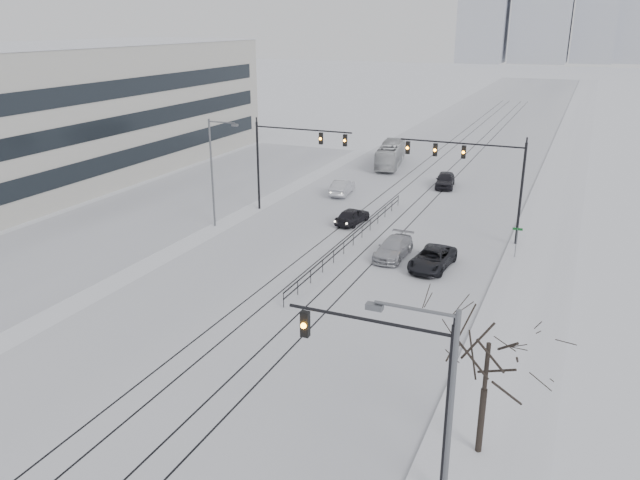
# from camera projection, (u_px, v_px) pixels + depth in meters

# --- Properties ---
(road) EXTENTS (22.00, 260.00, 0.02)m
(road) POSITION_uv_depth(u_px,v_px,m) (442.00, 167.00, 74.09)
(road) COLOR silver
(road) RESTS_ON ground
(sidewalk_east) EXTENTS (5.00, 260.00, 0.16)m
(sidewalk_east) POSITION_uv_depth(u_px,v_px,m) (562.00, 177.00, 69.01)
(sidewalk_east) COLOR silver
(sidewalk_east) RESTS_ON ground
(curb) EXTENTS (0.10, 260.00, 0.12)m
(curb) POSITION_uv_depth(u_px,v_px,m) (539.00, 175.00, 69.93)
(curb) COLOR gray
(curb) RESTS_ON ground
(parking_strip) EXTENTS (14.00, 60.00, 0.03)m
(parking_strip) POSITION_uv_depth(u_px,v_px,m) (177.00, 201.00, 59.94)
(parking_strip) COLOR silver
(parking_strip) RESTS_ON ground
(tram_rails) EXTENTS (5.30, 180.00, 0.01)m
(tram_rails) POSITION_uv_depth(u_px,v_px,m) (392.00, 211.00, 56.77)
(tram_rails) COLOR black
(tram_rails) RESTS_ON ground
(office_building) EXTENTS (20.20, 62.20, 14.11)m
(office_building) POSITION_uv_depth(u_px,v_px,m) (27.00, 117.00, 64.33)
(office_building) COLOR beige
(office_building) RESTS_ON ground
(traffic_mast_near) EXTENTS (6.10, 0.37, 7.00)m
(traffic_mast_near) POSITION_uv_depth(u_px,v_px,m) (404.00, 379.00, 21.79)
(traffic_mast_near) COLOR black
(traffic_mast_near) RESTS_ON ground
(traffic_mast_ne) EXTENTS (9.60, 0.37, 8.00)m
(traffic_mast_ne) POSITION_uv_depth(u_px,v_px,m) (478.00, 169.00, 47.48)
(traffic_mast_ne) COLOR black
(traffic_mast_ne) RESTS_ON ground
(traffic_mast_nw) EXTENTS (9.10, 0.37, 8.00)m
(traffic_mast_nw) POSITION_uv_depth(u_px,v_px,m) (287.00, 152.00, 54.65)
(traffic_mast_nw) COLOR black
(traffic_mast_nw) RESTS_ON ground
(street_light_east) EXTENTS (2.73, 0.25, 9.00)m
(street_light_east) POSITION_uv_depth(u_px,v_px,m) (439.00, 425.00, 18.26)
(street_light_east) COLOR #595B60
(street_light_east) RESTS_ON ground
(street_light_west) EXTENTS (2.73, 0.25, 9.00)m
(street_light_west) POSITION_uv_depth(u_px,v_px,m) (215.00, 166.00, 50.96)
(street_light_west) COLOR #595B60
(street_light_west) RESTS_ON ground
(bare_tree) EXTENTS (4.40, 4.40, 6.10)m
(bare_tree) POSITION_uv_depth(u_px,v_px,m) (488.00, 355.00, 23.51)
(bare_tree) COLOR black
(bare_tree) RESTS_ON ground
(median_fence) EXTENTS (0.06, 24.00, 1.00)m
(median_fence) POSITION_uv_depth(u_px,v_px,m) (353.00, 239.00, 47.95)
(median_fence) COLOR black
(median_fence) RESTS_ON ground
(street_sign) EXTENTS (0.70, 0.06, 2.40)m
(street_sign) POSITION_uv_depth(u_px,v_px,m) (517.00, 238.00, 44.90)
(street_sign) COLOR #595B60
(street_sign) RESTS_ON ground
(sedan_sb_inner) EXTENTS (2.13, 4.26, 1.40)m
(sedan_sb_inner) POSITION_uv_depth(u_px,v_px,m) (352.00, 216.00, 53.08)
(sedan_sb_inner) COLOR black
(sedan_sb_inner) RESTS_ON ground
(sedan_sb_outer) EXTENTS (1.99, 4.58, 1.47)m
(sedan_sb_outer) POSITION_uv_depth(u_px,v_px,m) (342.00, 188.00, 61.99)
(sedan_sb_outer) COLOR #B2B3BA
(sedan_sb_outer) RESTS_ON ground
(sedan_nb_front) EXTENTS (2.75, 5.24, 1.41)m
(sedan_nb_front) POSITION_uv_depth(u_px,v_px,m) (432.00, 259.00, 43.52)
(sedan_nb_front) COLOR black
(sedan_nb_front) RESTS_ON ground
(sedan_nb_right) EXTENTS (2.08, 4.89, 1.41)m
(sedan_nb_right) POSITION_uv_depth(u_px,v_px,m) (393.00, 248.00, 45.53)
(sedan_nb_right) COLOR #AAABB2
(sedan_nb_right) RESTS_ON ground
(sedan_nb_far) EXTENTS (2.49, 4.80, 1.56)m
(sedan_nb_far) POSITION_uv_depth(u_px,v_px,m) (445.00, 180.00, 64.74)
(sedan_nb_far) COLOR black
(sedan_nb_far) RESTS_ON ground
(box_truck) EXTENTS (3.94, 10.17, 2.76)m
(box_truck) POSITION_uv_depth(u_px,v_px,m) (390.00, 155.00, 74.02)
(box_truck) COLOR #B5B7B9
(box_truck) RESTS_ON ground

